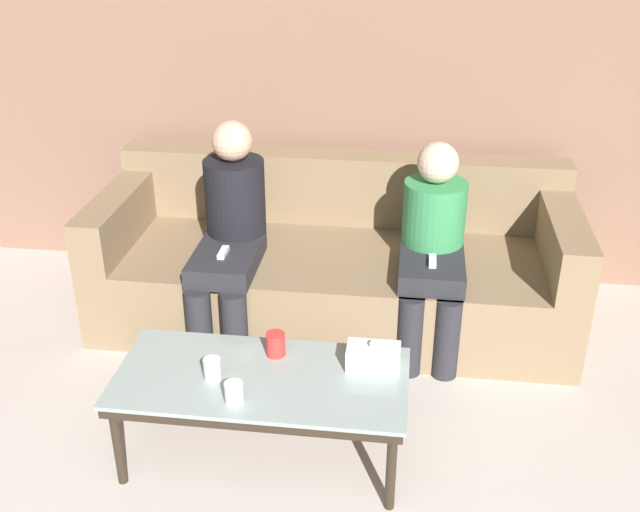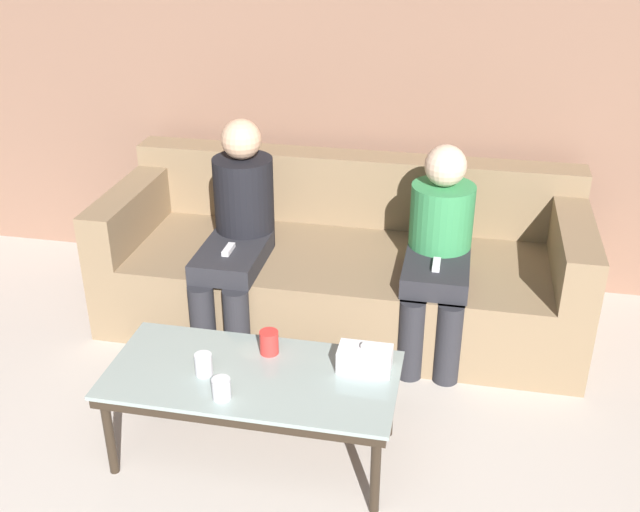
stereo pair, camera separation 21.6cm
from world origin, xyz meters
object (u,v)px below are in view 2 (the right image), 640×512
at_px(cup_near_right, 269,342).
at_px(seated_person_left_end, 238,225).
at_px(tissue_box, 365,359).
at_px(cup_far_center, 204,364).
at_px(cup_near_left, 221,389).
at_px(couch, 343,265).
at_px(coffee_table, 252,381).
at_px(seated_person_mid_left, 439,246).

distance_m(cup_near_right, seated_person_left_end, 0.93).
xyz_separation_m(cup_near_right, tissue_box, (0.41, -0.04, -0.00)).
distance_m(cup_near_right, cup_far_center, 0.30).
relative_size(cup_near_right, seated_person_left_end, 0.09).
bearing_deg(cup_near_left, couch, 80.59).
height_order(coffee_table, cup_near_left, cup_near_left).
relative_size(couch, tissue_box, 11.56).
relative_size(cup_near_left, seated_person_left_end, 0.08).
height_order(cup_near_right, tissue_box, tissue_box).
relative_size(cup_near_left, seated_person_mid_left, 0.08).
bearing_deg(cup_near_right, couch, 82.92).
distance_m(cup_near_right, seated_person_mid_left, 1.08).
bearing_deg(tissue_box, seated_person_mid_left, 74.95).
distance_m(cup_near_left, cup_far_center, 0.18).
height_order(couch, coffee_table, couch).
distance_m(coffee_table, cup_far_center, 0.21).
bearing_deg(couch, tissue_box, -75.76).
xyz_separation_m(couch, cup_far_center, (-0.35, -1.27, 0.16)).
bearing_deg(coffee_table, cup_near_left, -110.99).
height_order(cup_near_right, seated_person_mid_left, seated_person_mid_left).
relative_size(cup_far_center, seated_person_mid_left, 0.09).
xyz_separation_m(cup_near_left, seated_person_mid_left, (0.75, 1.19, 0.12)).
bearing_deg(seated_person_left_end, cup_far_center, -80.89).
distance_m(couch, cup_near_left, 1.44).
height_order(coffee_table, cup_far_center, cup_far_center).
distance_m(couch, seated_person_mid_left, 0.63).
bearing_deg(coffee_table, seated_person_mid_left, 55.82).
bearing_deg(seated_person_left_end, cup_near_right, -65.19).
distance_m(cup_near_left, seated_person_left_end, 1.22).
relative_size(couch, cup_near_right, 24.38).
bearing_deg(coffee_table, cup_far_center, -167.11).
bearing_deg(coffee_table, seated_person_left_end, 109.65).
xyz_separation_m(cup_near_left, tissue_box, (0.52, 0.30, 0.01)).
xyz_separation_m(cup_far_center, tissue_box, (0.64, 0.16, 0.00)).
bearing_deg(cup_near_left, tissue_box, 30.21).
xyz_separation_m(cup_near_left, cup_far_center, (-0.12, 0.14, 0.00)).
xyz_separation_m(coffee_table, seated_person_mid_left, (0.69, 1.01, 0.20)).
bearing_deg(couch, seated_person_left_end, -155.81).
xyz_separation_m(couch, seated_person_left_end, (-0.52, -0.23, 0.30)).
height_order(couch, seated_person_left_end, seated_person_left_end).
distance_m(coffee_table, seated_person_left_end, 1.08).
distance_m(tissue_box, seated_person_mid_left, 0.93).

